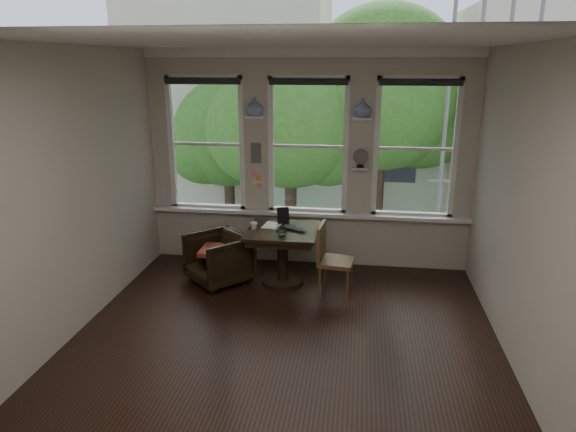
% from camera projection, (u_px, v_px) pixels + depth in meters
% --- Properties ---
extents(ground, '(4.50, 4.50, 0.00)m').
position_uv_depth(ground, '(284.00, 338.00, 5.47)').
color(ground, black).
rests_on(ground, ground).
extents(ceiling, '(4.50, 4.50, 0.00)m').
position_uv_depth(ceiling, '(284.00, 41.00, 4.60)').
color(ceiling, silver).
rests_on(ceiling, ground).
extents(wall_back, '(4.50, 0.00, 4.50)m').
position_uv_depth(wall_back, '(308.00, 160.00, 7.17)').
color(wall_back, '#BFB7A3').
rests_on(wall_back, ground).
extents(wall_front, '(4.50, 0.00, 4.50)m').
position_uv_depth(wall_front, '(225.00, 306.00, 2.90)').
color(wall_front, '#BFB7A3').
rests_on(wall_front, ground).
extents(wall_left, '(0.00, 4.50, 4.50)m').
position_uv_depth(wall_left, '(71.00, 194.00, 5.34)').
color(wall_left, '#BFB7A3').
rests_on(wall_left, ground).
extents(wall_right, '(0.00, 4.50, 4.50)m').
position_uv_depth(wall_right, '(525.00, 212.00, 4.73)').
color(wall_right, '#BFB7A3').
rests_on(wall_right, ground).
extents(window_left, '(1.10, 0.12, 1.90)m').
position_uv_depth(window_left, '(207.00, 144.00, 7.30)').
color(window_left, white).
rests_on(window_left, ground).
extents(window_center, '(1.10, 0.12, 1.90)m').
position_uv_depth(window_center, '(308.00, 146.00, 7.11)').
color(window_center, white).
rests_on(window_center, ground).
extents(window_right, '(1.10, 0.12, 1.90)m').
position_uv_depth(window_right, '(415.00, 149.00, 6.91)').
color(window_right, white).
rests_on(window_right, ground).
extents(shelf_left, '(0.26, 0.16, 0.03)m').
position_uv_depth(shelf_left, '(255.00, 117.00, 7.00)').
color(shelf_left, white).
rests_on(shelf_left, ground).
extents(shelf_right, '(0.26, 0.16, 0.03)m').
position_uv_depth(shelf_right, '(362.00, 119.00, 6.80)').
color(shelf_right, white).
rests_on(shelf_right, ground).
extents(intercom, '(0.14, 0.06, 0.28)m').
position_uv_depth(intercom, '(256.00, 153.00, 7.17)').
color(intercom, '#59544F').
rests_on(intercom, ground).
extents(sticky_notes, '(0.16, 0.01, 0.24)m').
position_uv_depth(sticky_notes, '(257.00, 177.00, 7.27)').
color(sticky_notes, pink).
rests_on(sticky_notes, ground).
extents(desk_fan, '(0.20, 0.20, 0.24)m').
position_uv_depth(desk_fan, '(360.00, 161.00, 6.94)').
color(desk_fan, '#59544F').
rests_on(desk_fan, ground).
extents(vase_left, '(0.24, 0.24, 0.25)m').
position_uv_depth(vase_left, '(255.00, 107.00, 6.95)').
color(vase_left, white).
rests_on(vase_left, shelf_left).
extents(vase_right, '(0.24, 0.24, 0.25)m').
position_uv_depth(vase_right, '(363.00, 108.00, 6.76)').
color(vase_right, white).
rests_on(vase_right, shelf_right).
extents(table, '(0.90, 0.90, 0.75)m').
position_uv_depth(table, '(283.00, 257.00, 6.72)').
color(table, black).
rests_on(table, ground).
extents(armchair_left, '(1.02, 1.02, 0.67)m').
position_uv_depth(armchair_left, '(219.00, 259.00, 6.76)').
color(armchair_left, black).
rests_on(armchair_left, ground).
extents(cushion_red, '(0.45, 0.45, 0.06)m').
position_uv_depth(cushion_red, '(218.00, 250.00, 6.73)').
color(cushion_red, maroon).
rests_on(cushion_red, armchair_left).
extents(side_chair_right, '(0.46, 0.46, 0.92)m').
position_uv_depth(side_chair_right, '(336.00, 261.00, 6.34)').
color(side_chair_right, '#412D17').
rests_on(side_chair_right, ground).
extents(laptop, '(0.42, 0.37, 0.03)m').
position_uv_depth(laptop, '(292.00, 229.00, 6.57)').
color(laptop, black).
rests_on(laptop, table).
extents(mug, '(0.12, 0.12, 0.09)m').
position_uv_depth(mug, '(254.00, 226.00, 6.60)').
color(mug, white).
rests_on(mug, table).
extents(drinking_glass, '(0.16, 0.16, 0.11)m').
position_uv_depth(drinking_glass, '(282.00, 232.00, 6.34)').
color(drinking_glass, white).
rests_on(drinking_glass, table).
extents(tablet, '(0.18, 0.13, 0.22)m').
position_uv_depth(tablet, '(283.00, 215.00, 6.83)').
color(tablet, black).
rests_on(tablet, table).
extents(papers, '(0.26, 0.32, 0.00)m').
position_uv_depth(papers, '(272.00, 225.00, 6.77)').
color(papers, silver).
rests_on(papers, table).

